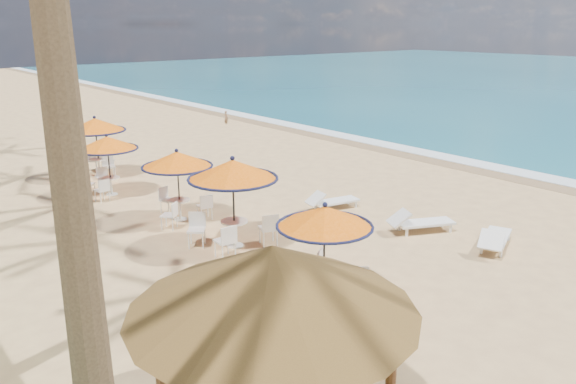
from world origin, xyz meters
The scene contains 13 objects.
ground centered at (0.00, 0.00, 0.00)m, with size 160.00×160.00×0.00m, color tan.
foam_strip centered at (9.30, 10.00, 0.00)m, with size 1.20×140.00×0.04m, color white.
wetsand_band centered at (8.40, 10.00, 0.00)m, with size 1.40×140.00×0.02m, color olive.
station_0 centered at (-4.79, -0.15, 1.68)m, with size 2.20×2.20×2.29m.
station_1 centered at (-4.68, 3.67, 1.92)m, with size 2.51×2.51×2.62m.
station_2 centered at (-4.72, 6.65, 1.71)m, with size 2.24×2.30×2.34m.
station_3 centered at (-5.37, 10.77, 1.67)m, with size 2.19×2.25×2.28m.
station_4 centered at (-4.56, 13.65, 1.84)m, with size 2.41×2.49×2.52m.
lounger_near centered at (0.80, -1.14, 0.34)m, with size 2.09×1.33×0.72m.
lounger_mid centered at (0.27, 1.06, 0.34)m, with size 2.10×1.45×0.73m.
lounger_far centered at (-0.26, 4.32, 0.31)m, with size 1.96×0.97×0.67m.
palapa centered at (-8.58, -3.10, 2.65)m, with size 4.15×4.15×3.16m.
person centered at (6.34, 20.66, 0.45)m, with size 0.33×0.22×0.91m, color #866244.
Camera 1 is at (-12.92, -8.69, 6.04)m, focal length 35.00 mm.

